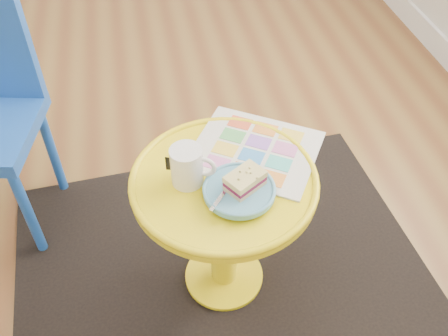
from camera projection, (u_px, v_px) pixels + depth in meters
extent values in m
plane|color=brown|center=(12.00, 243.00, 1.70)|extent=(4.00, 4.00, 0.00)
cube|color=black|center=(224.00, 277.00, 1.60)|extent=(1.37, 1.18, 0.01)
cylinder|color=yellow|center=(224.00, 276.00, 1.60)|extent=(0.25, 0.25, 0.02)
cylinder|color=yellow|center=(224.00, 234.00, 1.44)|extent=(0.08, 0.08, 0.42)
cylinder|color=yellow|center=(224.00, 182.00, 1.29)|extent=(0.49, 0.49, 0.02)
cylinder|color=#1B50B2|center=(29.00, 214.00, 1.56)|extent=(0.03, 0.03, 0.36)
cylinder|color=#1B50B2|center=(53.00, 153.00, 1.76)|extent=(0.03, 0.03, 0.36)
cube|color=silver|center=(255.00, 150.00, 1.35)|extent=(0.42, 0.41, 0.01)
cylinder|color=white|center=(187.00, 166.00, 1.24)|extent=(0.08, 0.08, 0.11)
torus|color=white|center=(204.00, 167.00, 1.23)|extent=(0.06, 0.03, 0.06)
cylinder|color=#D1B78C|center=(186.00, 152.00, 1.20)|extent=(0.07, 0.07, 0.01)
cylinder|color=#5A9EBF|center=(239.00, 193.00, 1.23)|extent=(0.07, 0.07, 0.01)
cylinder|color=#5A9EBF|center=(239.00, 190.00, 1.23)|extent=(0.18, 0.18, 0.01)
cube|color=#D3BC8C|center=(245.00, 184.00, 1.22)|extent=(0.11, 0.10, 0.01)
cube|color=maroon|center=(245.00, 181.00, 1.21)|extent=(0.11, 0.10, 0.01)
cube|color=#EADB8C|center=(245.00, 177.00, 1.20)|extent=(0.11, 0.10, 0.02)
cube|color=silver|center=(222.00, 195.00, 1.20)|extent=(0.08, 0.10, 0.00)
cube|color=silver|center=(236.00, 177.00, 1.25)|extent=(0.04, 0.04, 0.00)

